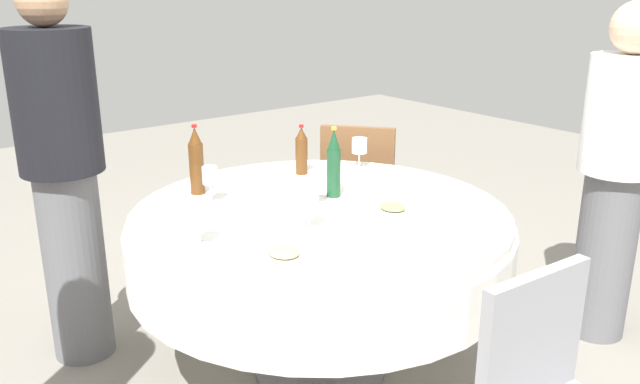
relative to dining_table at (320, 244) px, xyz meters
The scene contains 19 objects.
ground_plane 0.59m from the dining_table, ahead, with size 10.00×10.00×0.00m, color gray.
dining_table is the anchor object (origin of this frame).
bottle_dark_green_left 0.34m from the dining_table, 124.00° to the left, with size 0.06×0.06×0.30m.
bottle_brown_south 0.63m from the dining_table, 150.36° to the right, with size 0.06×0.06×0.30m.
bottle_brown_rear 0.58m from the dining_table, 151.62° to the left, with size 0.06×0.06×0.24m.
wine_glass_near 0.53m from the dining_table, 140.33° to the right, with size 0.06×0.06×0.15m.
wine_glass_inner 0.26m from the dining_table, 155.19° to the left, with size 0.06×0.06×0.14m.
wine_glass_outer 0.69m from the dining_table, 124.82° to the left, with size 0.07×0.07×0.15m.
wine_glass_right 0.60m from the dining_table, 87.82° to the right, with size 0.06×0.06×0.15m.
wine_glass_mid 0.33m from the dining_table, 49.80° to the right, with size 0.08×0.08×0.16m.
plate_mid 0.46m from the dining_table, 13.72° to the right, with size 0.20×0.20×0.02m.
plate_east 0.52m from the dining_table, 52.06° to the right, with size 0.25×0.25×0.04m.
plate_west 0.33m from the dining_table, 45.06° to the left, with size 0.24×0.24×0.04m.
knife_south 0.52m from the dining_table, 82.98° to the left, with size 0.18×0.02×0.01m, color silver.
spoon_rear 0.37m from the dining_table, 168.49° to the left, with size 0.18×0.02×0.01m, color silver.
folded_napkin 0.44m from the dining_table, 109.74° to the left, with size 0.17×0.17×0.02m, color white.
person_left 1.38m from the dining_table, 66.33° to the left, with size 0.34×0.34×1.54m.
person_south 1.11m from the dining_table, 136.31° to the right, with size 0.34×0.34×1.64m.
chair_right 1.07m from the dining_table, 129.96° to the left, with size 0.56×0.56×0.87m.
Camera 1 is at (1.94, -1.52, 1.63)m, focal length 36.84 mm.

